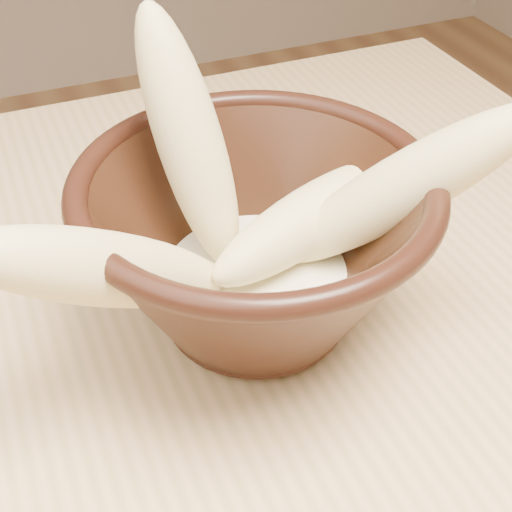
{
  "coord_description": "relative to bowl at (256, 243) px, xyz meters",
  "views": [
    {
      "loc": [
        0.1,
        -0.29,
        1.1
      ],
      "look_at": [
        0.23,
        0.03,
        0.81
      ],
      "focal_mm": 50.0,
      "sensor_mm": 36.0,
      "label": 1
    }
  ],
  "objects": [
    {
      "name": "banana_left",
      "position": [
        -0.09,
        -0.02,
        0.03
      ],
      "size": [
        0.18,
        0.1,
        0.14
      ],
      "primitive_type": "ellipsoid",
      "rotation": [
        0.95,
        0.0,
        -1.23
      ],
      "color": "#DCBE82",
      "rests_on": "bowl"
    },
    {
      "name": "banana_upright",
      "position": [
        -0.02,
        0.05,
        0.05
      ],
      "size": [
        0.07,
        0.11,
        0.17
      ],
      "primitive_type": "ellipsoid",
      "rotation": [
        0.43,
        0.0,
        3.45
      ],
      "color": "#DCBE82",
      "rests_on": "bowl"
    },
    {
      "name": "banana_across",
      "position": [
        0.04,
        0.01,
        0.0
      ],
      "size": [
        0.17,
        0.09,
        0.05
      ],
      "primitive_type": "ellipsoid",
      "rotation": [
        1.5,
        0.0,
        1.92
      ],
      "color": "#DCBE82",
      "rests_on": "bowl"
    },
    {
      "name": "banana_right",
      "position": [
        0.08,
        -0.03,
        0.04
      ],
      "size": [
        0.17,
        0.12,
        0.15
      ],
      "primitive_type": "ellipsoid",
      "rotation": [
        0.88,
        0.0,
        1.07
      ],
      "color": "#DCBE82",
      "rests_on": "bowl"
    },
    {
      "name": "bowl",
      "position": [
        0.0,
        0.0,
        0.0
      ],
      "size": [
        0.22,
        0.22,
        0.12
      ],
      "rotation": [
        0.0,
        0.0,
        0.31
      ],
      "color": "black",
      "rests_on": "table"
    },
    {
      "name": "milk_puddle",
      "position": [
        0.0,
        0.0,
        -0.03
      ],
      "size": [
        0.13,
        0.13,
        0.02
      ],
      "primitive_type": "cylinder",
      "color": "#EFEAC1",
      "rests_on": "bowl"
    }
  ]
}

